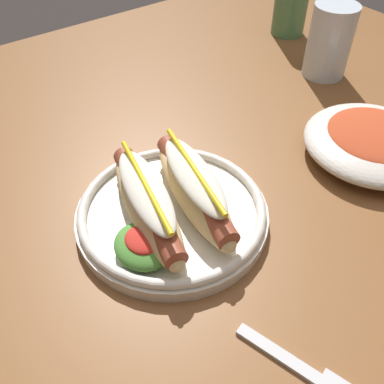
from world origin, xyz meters
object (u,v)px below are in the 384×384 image
(water_cup, at_px, (330,41))
(hot_dog_plate, at_px, (171,206))
(side_bowl, at_px, (373,141))
(fork, at_px, (305,371))

(water_cup, bearing_deg, hot_dog_plate, -72.81)
(water_cup, xyz_separation_m, side_bowl, (0.20, -0.13, -0.04))
(water_cup, bearing_deg, fork, -50.58)
(hot_dog_plate, xyz_separation_m, side_bowl, (0.06, 0.30, -0.00))
(hot_dog_plate, bearing_deg, side_bowl, 77.92)
(side_bowl, bearing_deg, hot_dog_plate, -102.08)
(fork, bearing_deg, water_cup, 112.65)
(water_cup, distance_m, side_bowl, 0.24)
(hot_dog_plate, distance_m, side_bowl, 0.31)
(fork, xyz_separation_m, water_cup, (-0.36, 0.44, 0.06))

